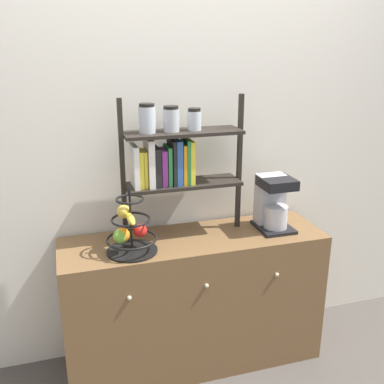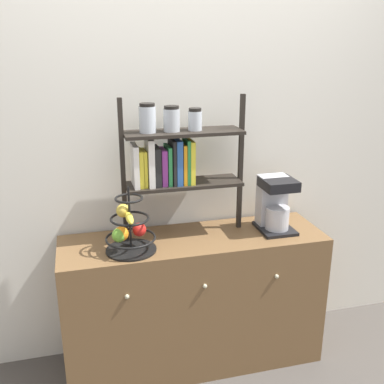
% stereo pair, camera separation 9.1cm
% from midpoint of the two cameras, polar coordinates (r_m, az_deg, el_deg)
% --- Properties ---
extents(ground_plane, '(12.00, 12.00, 0.00)m').
position_cam_midpoint_polar(ground_plane, '(2.76, 2.52, -23.05)').
color(ground_plane, '#47423D').
extents(wall_back, '(7.00, 0.05, 2.60)m').
position_cam_midpoint_polar(wall_back, '(2.58, -0.24, 6.74)').
color(wall_back, silver).
rests_on(wall_back, ground_plane).
extents(sideboard, '(1.47, 0.46, 0.80)m').
position_cam_midpoint_polar(sideboard, '(2.68, 1.23, -13.63)').
color(sideboard, brown).
rests_on(sideboard, ground_plane).
extents(coffee_maker, '(0.19, 0.23, 0.31)m').
position_cam_midpoint_polar(coffee_maker, '(2.61, 11.43, -1.44)').
color(coffee_maker, black).
rests_on(coffee_maker, sideboard).
extents(fruit_stand, '(0.26, 0.26, 0.35)m').
position_cam_midpoint_polar(fruit_stand, '(2.31, -6.95, -4.86)').
color(fruit_stand, black).
rests_on(fruit_stand, sideboard).
extents(shelf_hutch, '(0.68, 0.20, 0.77)m').
position_cam_midpoint_polar(shelf_hutch, '(2.40, -1.68, 4.62)').
color(shelf_hutch, black).
rests_on(shelf_hutch, sideboard).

